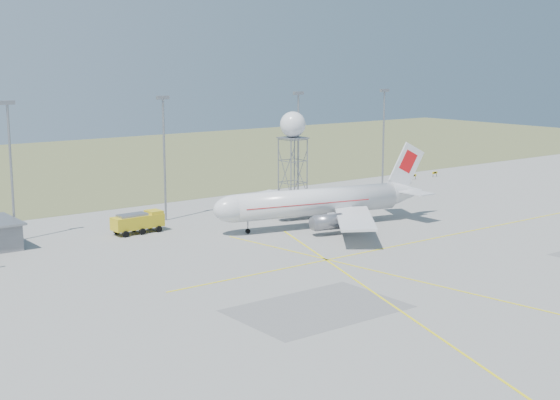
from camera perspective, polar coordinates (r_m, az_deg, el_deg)
ground at (r=89.00m, az=19.20°, el=-7.48°), size 400.00×400.00×0.00m
grass_strip at (r=201.04m, az=-16.12°, el=2.33°), size 400.00×120.00×0.03m
mast_a at (r=118.70m, az=-19.11°, el=2.82°), size 2.20×0.50×20.50m
mast_b at (r=128.61m, az=-8.48°, el=3.80°), size 2.20×0.50×20.50m
mast_c at (r=144.11m, az=1.34°, el=4.59°), size 2.20×0.50×20.50m
mast_d at (r=158.72m, az=7.59°, el=5.02°), size 2.20×0.50×20.50m
taxi_sign_near at (r=175.31m, az=9.74°, el=1.77°), size 1.60×0.17×1.20m
taxi_sign_far at (r=180.45m, az=11.26°, el=1.96°), size 1.60×0.17×1.20m
airliner_main at (r=123.81m, az=2.89°, el=-0.16°), size 37.39×35.73×12.80m
radar_tower at (r=142.31m, az=0.94°, el=3.50°), size 4.70×4.70×17.01m
fire_truck at (r=121.28m, az=-10.27°, el=-1.67°), size 8.15×3.48×3.22m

